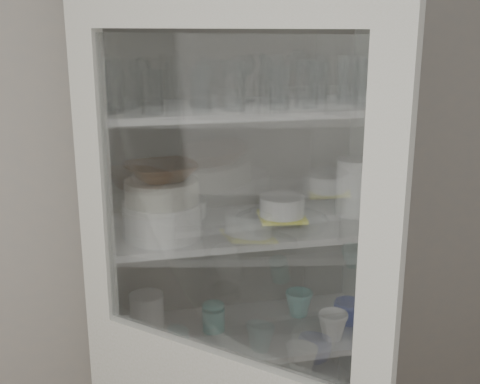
{
  "coord_description": "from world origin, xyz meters",
  "views": [
    {
      "loc": [
        -0.23,
        -0.62,
        1.91
      ],
      "look_at": [
        0.2,
        1.27,
        1.37
      ],
      "focal_mm": 45.0,
      "sensor_mm": 36.0,
      "label": 1
    }
  ],
  "objects_px": {
    "goblet_1": "(244,76)",
    "mug_white": "(333,326)",
    "glass_platter": "(282,221)",
    "plate_stack_front": "(163,219)",
    "white_ramekin": "(282,206)",
    "goblet_0": "(140,79)",
    "terracotta_bowl": "(161,172)",
    "mug_blue": "(349,313)",
    "pantry_cabinet": "(236,301)",
    "white_canister": "(147,313)",
    "yellow_trivet": "(282,217)",
    "mug_teal": "(299,303)",
    "grey_bowl_stack": "(354,187)",
    "measuring_cups": "(145,345)",
    "goblet_3": "(318,75)",
    "cream_bowl": "(162,191)",
    "teal_jar": "(214,318)",
    "goblet_2": "(299,72)",
    "plate_stack_back": "(175,208)"
  },
  "relations": [
    {
      "from": "goblet_1",
      "to": "mug_white",
      "type": "bearing_deg",
      "value": -40.12
    },
    {
      "from": "goblet_1",
      "to": "glass_platter",
      "type": "distance_m",
      "value": 0.5
    },
    {
      "from": "plate_stack_front",
      "to": "white_ramekin",
      "type": "height_order",
      "value": "plate_stack_front"
    },
    {
      "from": "goblet_0",
      "to": "glass_platter",
      "type": "distance_m",
      "value": 0.66
    },
    {
      "from": "plate_stack_front",
      "to": "terracotta_bowl",
      "type": "bearing_deg",
      "value": 0.0
    },
    {
      "from": "terracotta_bowl",
      "to": "mug_blue",
      "type": "relative_size",
      "value": 1.94
    },
    {
      "from": "pantry_cabinet",
      "to": "white_canister",
      "type": "relative_size",
      "value": 14.84
    },
    {
      "from": "goblet_1",
      "to": "yellow_trivet",
      "type": "bearing_deg",
      "value": -49.24
    },
    {
      "from": "pantry_cabinet",
      "to": "goblet_1",
      "type": "relative_size",
      "value": 12.4
    },
    {
      "from": "mug_teal",
      "to": "mug_white",
      "type": "xyz_separation_m",
      "value": [
        0.06,
        -0.19,
        0.0
      ]
    },
    {
      "from": "grey_bowl_stack",
      "to": "measuring_cups",
      "type": "height_order",
      "value": "grey_bowl_stack"
    },
    {
      "from": "goblet_3",
      "to": "cream_bowl",
      "type": "height_order",
      "value": "goblet_3"
    },
    {
      "from": "grey_bowl_stack",
      "to": "mug_blue",
      "type": "xyz_separation_m",
      "value": [
        -0.02,
        -0.05,
        -0.46
      ]
    },
    {
      "from": "goblet_0",
      "to": "yellow_trivet",
      "type": "height_order",
      "value": "goblet_0"
    },
    {
      "from": "goblet_3",
      "to": "teal_jar",
      "type": "xyz_separation_m",
      "value": [
        -0.4,
        -0.11,
        -0.83
      ]
    },
    {
      "from": "goblet_1",
      "to": "white_ramekin",
      "type": "bearing_deg",
      "value": -49.24
    },
    {
      "from": "goblet_3",
      "to": "goblet_1",
      "type": "bearing_deg",
      "value": -171.51
    },
    {
      "from": "goblet_0",
      "to": "yellow_trivet",
      "type": "bearing_deg",
      "value": -14.56
    },
    {
      "from": "goblet_2",
      "to": "mug_blue",
      "type": "xyz_separation_m",
      "value": [
        0.15,
        -0.18,
        -0.85
      ]
    },
    {
      "from": "plate_stack_front",
      "to": "cream_bowl",
      "type": "distance_m",
      "value": 0.09
    },
    {
      "from": "grey_bowl_stack",
      "to": "measuring_cups",
      "type": "bearing_deg",
      "value": -174.36
    },
    {
      "from": "goblet_3",
      "to": "cream_bowl",
      "type": "relative_size",
      "value": 0.69
    },
    {
      "from": "pantry_cabinet",
      "to": "mug_teal",
      "type": "bearing_deg",
      "value": -2.7
    },
    {
      "from": "cream_bowl",
      "to": "mug_blue",
      "type": "relative_size",
      "value": 2.05
    },
    {
      "from": "pantry_cabinet",
      "to": "goblet_3",
      "type": "height_order",
      "value": "pantry_cabinet"
    },
    {
      "from": "plate_stack_front",
      "to": "white_canister",
      "type": "xyz_separation_m",
      "value": [
        -0.06,
        0.13,
        -0.39
      ]
    },
    {
      "from": "goblet_1",
      "to": "white_ramekin",
      "type": "distance_m",
      "value": 0.45
    },
    {
      "from": "measuring_cups",
      "to": "mug_white",
      "type": "bearing_deg",
      "value": -5.77
    },
    {
      "from": "glass_platter",
      "to": "mug_teal",
      "type": "distance_m",
      "value": 0.39
    },
    {
      "from": "pantry_cabinet",
      "to": "white_canister",
      "type": "bearing_deg",
      "value": -178.08
    },
    {
      "from": "goblet_3",
      "to": "plate_stack_back",
      "type": "bearing_deg",
      "value": 179.41
    },
    {
      "from": "plate_stack_back",
      "to": "cream_bowl",
      "type": "height_order",
      "value": "cream_bowl"
    },
    {
      "from": "plate_stack_front",
      "to": "yellow_trivet",
      "type": "distance_m",
      "value": 0.41
    },
    {
      "from": "terracotta_bowl",
      "to": "pantry_cabinet",
      "type": "bearing_deg",
      "value": 27.58
    },
    {
      "from": "goblet_1",
      "to": "measuring_cups",
      "type": "relative_size",
      "value": 1.57
    },
    {
      "from": "terracotta_bowl",
      "to": "mug_blue",
      "type": "distance_m",
      "value": 0.87
    },
    {
      "from": "goblet_0",
      "to": "plate_stack_front",
      "type": "relative_size",
      "value": 0.65
    },
    {
      "from": "terracotta_bowl",
      "to": "plate_stack_front",
      "type": "bearing_deg",
      "value": 180.0
    },
    {
      "from": "white_ramekin",
      "to": "teal_jar",
      "type": "height_order",
      "value": "white_ramekin"
    },
    {
      "from": "mug_blue",
      "to": "measuring_cups",
      "type": "bearing_deg",
      "value": 165.13
    },
    {
      "from": "terracotta_bowl",
      "to": "white_canister",
      "type": "height_order",
      "value": "terracotta_bowl"
    },
    {
      "from": "glass_platter",
      "to": "teal_jar",
      "type": "height_order",
      "value": "glass_platter"
    },
    {
      "from": "glass_platter",
      "to": "teal_jar",
      "type": "bearing_deg",
      "value": 167.09
    },
    {
      "from": "white_ramekin",
      "to": "mug_white",
      "type": "bearing_deg",
      "value": -32.42
    },
    {
      "from": "goblet_0",
      "to": "cream_bowl",
      "type": "xyz_separation_m",
      "value": [
        0.04,
        -0.15,
        -0.33
      ]
    },
    {
      "from": "plate_stack_back",
      "to": "mug_white",
      "type": "distance_m",
      "value": 0.68
    },
    {
      "from": "goblet_2",
      "to": "white_canister",
      "type": "relative_size",
      "value": 1.28
    },
    {
      "from": "measuring_cups",
      "to": "white_canister",
      "type": "xyz_separation_m",
      "value": [
        0.02,
        0.13,
        0.05
      ]
    },
    {
      "from": "white_ramekin",
      "to": "mug_white",
      "type": "xyz_separation_m",
      "value": [
        0.16,
        -0.1,
        -0.41
      ]
    },
    {
      "from": "goblet_0",
      "to": "teal_jar",
      "type": "distance_m",
      "value": 0.86
    }
  ]
}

